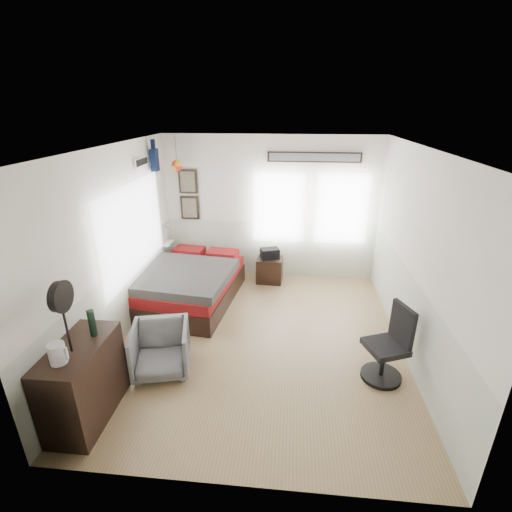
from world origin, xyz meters
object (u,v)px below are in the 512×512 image
object	(u,v)px
bed	(190,284)
dresser	(84,382)
armchair	(161,349)
nightstand	(270,270)
task_chair	(389,350)

from	to	relation	value
bed	dresser	size ratio (longest dim) A/B	2.19
armchair	nightstand	bearing A→B (deg)	53.11
nightstand	armchair	bearing A→B (deg)	-110.53
armchair	nightstand	size ratio (longest dim) A/B	1.47
bed	task_chair	xyz separation A→B (m)	(2.93, -1.67, 0.09)
armchair	task_chair	distance (m)	2.82
armchair	task_chair	world-z (taller)	task_chair
armchair	task_chair	size ratio (longest dim) A/B	0.71
bed	task_chair	bearing A→B (deg)	-22.55
bed	task_chair	world-z (taller)	task_chair
armchair	bed	bearing A→B (deg)	80.36
dresser	armchair	world-z (taller)	dresser
dresser	nightstand	distance (m)	3.94
task_chair	nightstand	bearing A→B (deg)	100.77
task_chair	dresser	bearing A→B (deg)	174.39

